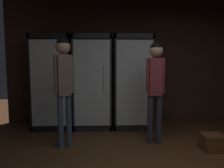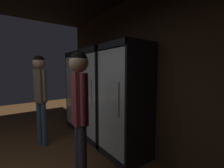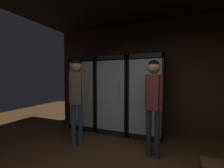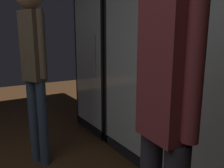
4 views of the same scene
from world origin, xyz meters
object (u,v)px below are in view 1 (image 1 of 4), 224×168
object	(u,v)px
shopper_far	(155,80)
wine_crate_floor	(213,142)
cooler_far_left	(53,83)
cooler_center	(132,82)
cooler_left	(93,83)
shopper_near	(64,76)

from	to	relation	value
shopper_far	wine_crate_floor	bearing A→B (deg)	-21.34
cooler_far_left	cooler_center	bearing A→B (deg)	0.04
shopper_far	cooler_left	bearing A→B (deg)	137.88
cooler_far_left	shopper_far	world-z (taller)	cooler_far_left
cooler_far_left	shopper_near	xyz separation A→B (m)	(0.43, -1.13, 0.23)
shopper_near	wine_crate_floor	world-z (taller)	shopper_near
cooler_left	shopper_far	xyz separation A→B (m)	(1.08, -0.98, 0.15)
wine_crate_floor	cooler_far_left	bearing A→B (deg)	154.54
cooler_far_left	shopper_far	xyz separation A→B (m)	(1.90, -0.98, 0.15)
cooler_left	cooler_center	world-z (taller)	same
cooler_left	shopper_near	world-z (taller)	cooler_left
cooler_left	shopper_near	distance (m)	1.22
shopper_far	wine_crate_floor	world-z (taller)	shopper_far
cooler_far_left	shopper_far	distance (m)	2.15
cooler_left	shopper_near	size ratio (longest dim) A/B	1.10
shopper_near	shopper_far	world-z (taller)	shopper_near
cooler_far_left	shopper_near	bearing A→B (deg)	-69.30
cooler_far_left	cooler_left	size ratio (longest dim) A/B	1.00
cooler_center	shopper_near	world-z (taller)	cooler_center
cooler_left	wine_crate_floor	bearing A→B (deg)	-34.18
wine_crate_floor	shopper_far	bearing A→B (deg)	158.66
cooler_far_left	cooler_left	bearing A→B (deg)	0.09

